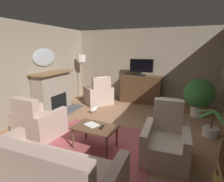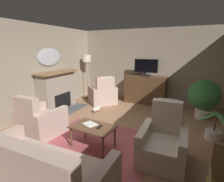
# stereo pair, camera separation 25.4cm
# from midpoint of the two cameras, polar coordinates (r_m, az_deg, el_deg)

# --- Properties ---
(ground_plane) EXTENTS (5.93, 7.18, 0.04)m
(ground_plane) POSITION_cam_midpoint_polar(r_m,az_deg,el_deg) (4.29, -2.39, -14.88)
(ground_plane) COLOR #936B4C
(wall_back) EXTENTS (5.93, 0.10, 2.74)m
(wall_back) POSITION_cam_midpoint_polar(r_m,az_deg,el_deg) (6.98, 8.84, 8.11)
(wall_back) COLOR gray
(wall_back) RESTS_ON ground_plane
(wall_left) EXTENTS (0.10, 7.18, 2.74)m
(wall_left) POSITION_cam_midpoint_polar(r_m,az_deg,el_deg) (5.52, -29.38, 5.07)
(wall_left) COLOR gray
(wall_left) RESTS_ON ground_plane
(rug_central) EXTENTS (2.42, 1.92, 0.01)m
(rug_central) POSITION_cam_midpoint_polar(r_m,az_deg,el_deg) (4.07, -6.25, -16.29)
(rug_central) COLOR #9E474C
(rug_central) RESTS_ON ground_plane
(fireplace) EXTENTS (0.91, 1.54, 1.30)m
(fireplace) POSITION_cam_midpoint_polar(r_m,az_deg,el_deg) (6.09, -19.46, -0.51)
(fireplace) COLOR #4C4C51
(fireplace) RESTS_ON ground_plane
(wall_mirror_oval) EXTENTS (0.06, 0.98, 0.56)m
(wall_mirror_oval) POSITION_cam_midpoint_polar(r_m,az_deg,el_deg) (6.10, -22.08, 10.05)
(wall_mirror_oval) COLOR #B2B7BF
(tv_cabinet) EXTENTS (1.50, 0.55, 1.03)m
(tv_cabinet) POSITION_cam_midpoint_polar(r_m,az_deg,el_deg) (6.78, 8.21, 0.41)
(tv_cabinet) COLOR #352315
(tv_cabinet) RESTS_ON ground_plane
(television) EXTENTS (0.85, 0.20, 0.62)m
(television) POSITION_cam_midpoint_polar(r_m,az_deg,el_deg) (6.59, 8.36, 7.68)
(television) COLOR black
(television) RESTS_ON tv_cabinet
(coffee_table) EXTENTS (0.92, 0.62, 0.48)m
(coffee_table) POSITION_cam_midpoint_polar(r_m,az_deg,el_deg) (3.71, -7.55, -12.19)
(coffee_table) COLOR brown
(coffee_table) RESTS_ON ground_plane
(tv_remote) EXTENTS (0.06, 0.17, 0.02)m
(tv_remote) POSITION_cam_midpoint_polar(r_m,az_deg,el_deg) (3.63, -5.37, -11.55)
(tv_remote) COLOR black
(tv_remote) RESTS_ON coffee_table
(folded_newspaper) EXTENTS (0.36, 0.32, 0.01)m
(folded_newspaper) POSITION_cam_midpoint_polar(r_m,az_deg,el_deg) (3.78, -8.50, -10.70)
(folded_newspaper) COLOR silver
(folded_newspaper) RESTS_ON coffee_table
(sofa_floral) EXTENTS (2.09, 0.93, 0.95)m
(sofa_floral) POSITION_cam_midpoint_polar(r_m,az_deg,el_deg) (2.87, -23.28, -24.19)
(sofa_floral) COLOR #BC9E8E
(sofa_floral) RESTS_ON ground_plane
(armchair_angled_to_table) EXTENTS (1.22, 1.23, 1.07)m
(armchair_angled_to_table) POSITION_cam_midpoint_polar(r_m,az_deg,el_deg) (6.58, -5.37, -1.27)
(armchair_angled_to_table) COLOR #BC9E8E
(armchair_angled_to_table) RESTS_ON ground_plane
(armchair_by_fireplace) EXTENTS (0.84, 0.93, 1.08)m
(armchair_by_fireplace) POSITION_cam_midpoint_polar(r_m,az_deg,el_deg) (3.54, 14.86, -15.59)
(armchair_by_fireplace) COLOR #C6B29E
(armchair_by_fireplace) RESTS_ON ground_plane
(armchair_facing_sofa) EXTENTS (0.93, 0.93, 1.01)m
(armchair_facing_sofa) POSITION_cam_midpoint_polar(r_m,az_deg,el_deg) (4.54, -24.13, -9.61)
(armchair_facing_sofa) COLOR #BC9E8E
(armchair_facing_sofa) RESTS_ON ground_plane
(potted_plant_on_hearth_side) EXTENTS (0.78, 0.77, 0.65)m
(potted_plant_on_hearth_side) POSITION_cam_midpoint_polar(r_m,az_deg,el_deg) (4.80, 27.93, -10.94)
(potted_plant_on_hearth_side) COLOR beige
(potted_plant_on_hearth_side) RESTS_ON ground_plane
(potted_plant_tall_palm_by_window) EXTENTS (0.89, 0.89, 1.16)m
(potted_plant_tall_palm_by_window) POSITION_cam_midpoint_polar(r_m,az_deg,el_deg) (5.83, 25.15, -1.05)
(potted_plant_tall_palm_by_window) COLOR beige
(potted_plant_tall_palm_by_window) RESTS_ON ground_plane
(cat) EXTENTS (0.22, 0.71, 0.19)m
(cat) POSITION_cam_midpoint_polar(r_m,az_deg,el_deg) (5.87, -6.95, -5.71)
(cat) COLOR beige
(cat) RESTS_ON ground_plane
(floor_lamp) EXTENTS (0.35, 0.35, 1.78)m
(floor_lamp) POSITION_cam_midpoint_polar(r_m,az_deg,el_deg) (7.20, -10.84, 8.93)
(floor_lamp) COLOR #4C4233
(floor_lamp) RESTS_ON ground_plane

